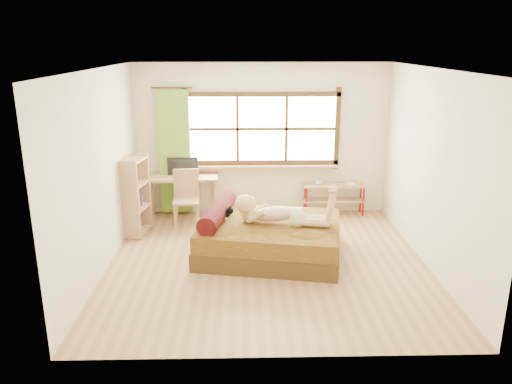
{
  "coord_description": "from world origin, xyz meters",
  "views": [
    {
      "loc": [
        -0.32,
        -6.55,
        3.03
      ],
      "look_at": [
        -0.15,
        0.2,
        0.99
      ],
      "focal_mm": 35.0,
      "sensor_mm": 36.0,
      "label": 1
    }
  ],
  "objects_px": {
    "pipe_shelf": "(335,192)",
    "woman": "(281,204)",
    "bookshelf": "(135,196)",
    "bed": "(267,237)",
    "kitten": "(221,213)",
    "chair": "(186,195)",
    "desk": "(183,182)"
  },
  "relations": [
    {
      "from": "bed",
      "to": "woman",
      "type": "height_order",
      "value": "woman"
    },
    {
      "from": "bed",
      "to": "desk",
      "type": "relative_size",
      "value": 1.81
    },
    {
      "from": "desk",
      "to": "bookshelf",
      "type": "height_order",
      "value": "bookshelf"
    },
    {
      "from": "desk",
      "to": "pipe_shelf",
      "type": "distance_m",
      "value": 2.74
    },
    {
      "from": "bookshelf",
      "to": "chair",
      "type": "bearing_deg",
      "value": 37.28
    },
    {
      "from": "chair",
      "to": "bookshelf",
      "type": "relative_size",
      "value": 0.75
    },
    {
      "from": "bed",
      "to": "pipe_shelf",
      "type": "xyz_separation_m",
      "value": [
        1.31,
        1.77,
        0.14
      ]
    },
    {
      "from": "desk",
      "to": "bookshelf",
      "type": "relative_size",
      "value": 0.99
    },
    {
      "from": "bed",
      "to": "bookshelf",
      "type": "bearing_deg",
      "value": 167.9
    },
    {
      "from": "kitten",
      "to": "desk",
      "type": "distance_m",
      "value": 1.73
    },
    {
      "from": "chair",
      "to": "desk",
      "type": "bearing_deg",
      "value": 101.2
    },
    {
      "from": "chair",
      "to": "pipe_shelf",
      "type": "xyz_separation_m",
      "value": [
        2.63,
        0.48,
        -0.12
      ]
    },
    {
      "from": "kitten",
      "to": "bookshelf",
      "type": "distance_m",
      "value": 1.62
    },
    {
      "from": "kitten",
      "to": "woman",
      "type": "bearing_deg",
      "value": 0.96
    },
    {
      "from": "pipe_shelf",
      "to": "bookshelf",
      "type": "bearing_deg",
      "value": -164.97
    },
    {
      "from": "kitten",
      "to": "bookshelf",
      "type": "relative_size",
      "value": 0.24
    },
    {
      "from": "kitten",
      "to": "chair",
      "type": "bearing_deg",
      "value": 129.07
    },
    {
      "from": "bed",
      "to": "desk",
      "type": "bearing_deg",
      "value": 141.25
    },
    {
      "from": "bookshelf",
      "to": "woman",
      "type": "bearing_deg",
      "value": -13.16
    },
    {
      "from": "pipe_shelf",
      "to": "bookshelf",
      "type": "distance_m",
      "value": 3.52
    },
    {
      "from": "kitten",
      "to": "chair",
      "type": "relative_size",
      "value": 0.31
    },
    {
      "from": "desk",
      "to": "bookshelf",
      "type": "bearing_deg",
      "value": -134.59
    },
    {
      "from": "chair",
      "to": "bookshelf",
      "type": "height_order",
      "value": "bookshelf"
    },
    {
      "from": "woman",
      "to": "pipe_shelf",
      "type": "xyz_separation_m",
      "value": [
        1.11,
        1.83,
        -0.39
      ]
    },
    {
      "from": "bed",
      "to": "woman",
      "type": "xyz_separation_m",
      "value": [
        0.2,
        -0.06,
        0.53
      ]
    },
    {
      "from": "woman",
      "to": "desk",
      "type": "relative_size",
      "value": 1.12
    },
    {
      "from": "bed",
      "to": "pipe_shelf",
      "type": "height_order",
      "value": "bed"
    },
    {
      "from": "chair",
      "to": "woman",
      "type": "bearing_deg",
      "value": -45.14
    },
    {
      "from": "chair",
      "to": "pipe_shelf",
      "type": "relative_size",
      "value": 0.85
    },
    {
      "from": "bed",
      "to": "woman",
      "type": "distance_m",
      "value": 0.57
    },
    {
      "from": "pipe_shelf",
      "to": "woman",
      "type": "bearing_deg",
      "value": -120.92
    },
    {
      "from": "woman",
      "to": "pipe_shelf",
      "type": "bearing_deg",
      "value": 69.52
    }
  ]
}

